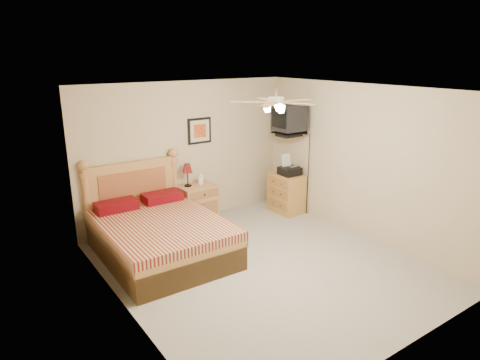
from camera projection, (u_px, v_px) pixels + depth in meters
name	position (u px, v px, depth m)	size (l,w,h in m)	color
floor	(263.00, 266.00, 6.16)	(4.50, 4.50, 0.00)	#9D998D
ceiling	(266.00, 90.00, 5.45)	(4.00, 4.50, 0.04)	white
wall_back	(186.00, 153.00, 7.57)	(4.00, 0.04, 2.50)	#BDAC8B
wall_front	(411.00, 240.00, 4.04)	(4.00, 0.04, 2.50)	#BDAC8B
wall_left	(121.00, 213.00, 4.71)	(0.04, 4.50, 2.50)	#BDAC8B
wall_right	(362.00, 162.00, 6.90)	(0.04, 4.50, 2.50)	#BDAC8B
bed	(160.00, 213.00, 6.26)	(1.63, 2.14, 1.39)	#BD8148
nightstand	(197.00, 204.00, 7.67)	(0.65, 0.48, 0.70)	#A57148
table_lamp	(188.00, 175.00, 7.46)	(0.22, 0.22, 0.41)	#5E0D0C
lotion_bottle	(201.00, 178.00, 7.60)	(0.09, 0.09, 0.23)	white
framed_picture	(199.00, 131.00, 7.60)	(0.46, 0.04, 0.46)	black
dresser	(286.00, 193.00, 8.19)	(0.44, 0.64, 0.76)	#B57F3D
fax_machine	(290.00, 165.00, 7.97)	(0.35, 0.38, 0.38)	black
magazine_lower	(279.00, 171.00, 8.25)	(0.20, 0.27, 0.03)	#B9AA97
magazine_upper	(280.00, 169.00, 8.25)	(0.17, 0.24, 0.02)	gray
wall_tv	(296.00, 119.00, 7.66)	(0.56, 0.46, 0.58)	black
ceiling_fan	(276.00, 102.00, 5.33)	(1.14, 1.14, 0.28)	white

